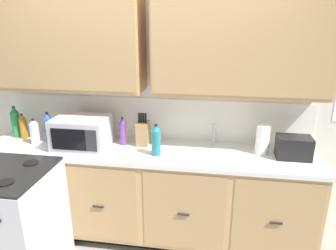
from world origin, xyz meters
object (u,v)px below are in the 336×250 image
object	(u,v)px
bottle_blue	(48,127)
toaster	(294,147)
bottle_green	(16,122)
bottle_teal	(156,140)
microwave	(82,133)
bottle_violet	(123,131)
paper_towel_roll	(263,139)
knife_block	(143,133)
bottle_clear	(35,132)
bottle_amber	(23,126)
stove_range	(8,223)

from	to	relation	value
bottle_blue	toaster	bearing A→B (deg)	-0.86
bottle_green	bottle_teal	bearing A→B (deg)	-8.77
microwave	bottle_violet	xyz separation A→B (m)	(0.35, 0.12, -0.01)
paper_towel_roll	bottle_violet	bearing A→B (deg)	179.49
bottle_teal	bottle_blue	bearing A→B (deg)	172.07
knife_block	bottle_teal	distance (m)	0.27
microwave	bottle_clear	bearing A→B (deg)	178.41
paper_towel_roll	bottle_blue	world-z (taller)	bottle_blue
toaster	bottle_violet	bearing A→B (deg)	177.36
bottle_clear	bottle_amber	world-z (taller)	bottle_amber
toaster	paper_towel_roll	xyz separation A→B (m)	(-0.25, 0.06, 0.03)
knife_block	bottle_blue	xyz separation A→B (m)	(-0.90, -0.06, 0.03)
bottle_violet	bottle_green	bearing A→B (deg)	177.92
bottle_green	microwave	bearing A→B (deg)	-11.73
stove_range	bottle_blue	bearing A→B (deg)	84.29
stove_range	knife_block	size ratio (longest dim) A/B	3.06
knife_block	bottle_amber	bearing A→B (deg)	-179.45
bottle_amber	bottle_violet	xyz separation A→B (m)	(1.01, -0.01, 0.01)
microwave	bottle_teal	size ratio (longest dim) A/B	1.73
stove_range	bottle_green	size ratio (longest dim) A/B	3.05
microwave	bottle_green	size ratio (longest dim) A/B	1.54
toaster	bottle_blue	world-z (taller)	bottle_blue
knife_block	bottle_clear	bearing A→B (deg)	-172.74
stove_range	toaster	xyz separation A→B (m)	(2.28, 0.64, 0.55)
bottle_amber	bottle_teal	distance (m)	1.37
toaster	bottle_amber	world-z (taller)	bottle_amber
knife_block	bottle_clear	size ratio (longest dim) A/B	1.28
microwave	bottle_clear	distance (m)	0.47
paper_towel_roll	bottle_amber	size ratio (longest dim) A/B	1.05
microwave	bottle_blue	bearing A→B (deg)	167.61
paper_towel_roll	bottle_clear	world-z (taller)	paper_towel_roll
paper_towel_roll	bottle_blue	bearing A→B (deg)	-179.29
bottle_green	bottle_clear	world-z (taller)	bottle_green
bottle_clear	bottle_blue	bearing A→B (deg)	32.38
paper_towel_roll	bottle_green	size ratio (longest dim) A/B	0.84
bottle_amber	bottle_violet	distance (m)	1.01
paper_towel_roll	knife_block	bearing A→B (deg)	178.03
stove_range	knife_block	world-z (taller)	knife_block
microwave	bottle_teal	world-z (taller)	microwave
microwave	paper_towel_roll	bearing A→B (deg)	3.75
bottle_blue	bottle_teal	size ratio (longest dim) A/B	1.05
microwave	bottle_green	distance (m)	0.77
stove_range	bottle_amber	world-z (taller)	bottle_amber
stove_range	toaster	world-z (taller)	toaster
microwave	bottle_clear	xyz separation A→B (m)	(-0.47, 0.01, -0.02)
paper_towel_roll	bottle_clear	bearing A→B (deg)	-177.46
bottle_green	bottle_amber	distance (m)	0.10
knife_block	bottle_violet	size ratio (longest dim) A/B	1.16
microwave	paper_towel_roll	xyz separation A→B (m)	(1.60, 0.10, -0.01)
bottle_amber	microwave	bearing A→B (deg)	-11.14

